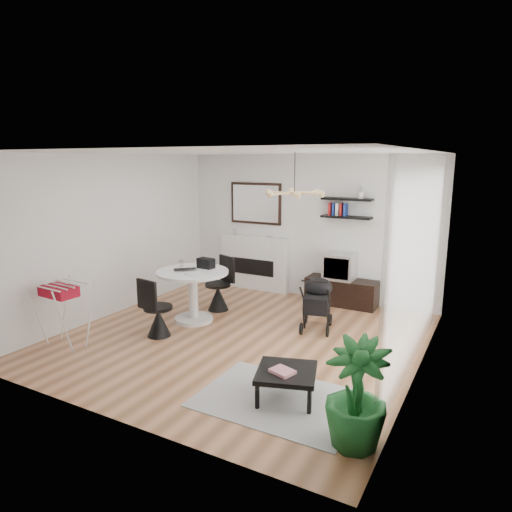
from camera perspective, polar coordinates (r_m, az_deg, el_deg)
The scene contains 25 objects.
floor at distance 6.90m, azimuth -1.93°, elevation -10.19°, with size 5.00×5.00×0.00m, color #905A37.
ceiling at distance 6.40m, azimuth -2.11°, elevation 12.83°, with size 5.00×5.00×0.00m, color white.
wall_back at distance 8.73m, azimuth 6.38°, elevation 3.63°, with size 5.00×5.00×0.00m, color white.
wall_left at distance 8.06m, azimuth -17.51°, elevation 2.47°, with size 5.00×5.00×0.00m, color white.
wall_right at distance 5.69m, azimuth 20.20°, elevation -1.48°, with size 5.00×5.00×0.00m, color white.
sheer_curtain at distance 5.90m, azimuth 19.54°, elevation -0.98°, with size 0.04×3.60×2.60m, color white.
fireplace at distance 9.25m, azimuth -0.21°, elevation -0.02°, with size 1.50×0.17×2.16m.
shelf_lower at distance 8.31m, azimuth 11.23°, elevation 4.79°, with size 0.90×0.25×0.04m, color black.
shelf_upper at distance 8.27m, azimuth 11.32°, elevation 6.99°, with size 0.90×0.25×0.04m, color black.
pendant_lamp at distance 6.36m, azimuth 4.82°, elevation 7.84°, with size 0.90×0.90×0.10m, color tan, non-canonical shape.
tv_console at distance 8.48m, azimuth 10.64°, elevation -4.43°, with size 1.29×0.45×0.48m, color black.
crt_tv at distance 8.37m, azimuth 10.47°, elevation -1.26°, with size 0.54×0.47×0.47m.
dining_table at distance 7.48m, azimuth -7.89°, elevation -3.99°, with size 1.16×1.16×0.85m.
laptop at distance 7.40m, azimuth -8.85°, elevation -1.77°, with size 0.36×0.23×0.03m, color black.
black_bag at distance 7.55m, azimuth -6.28°, elevation -0.90°, with size 0.27×0.16×0.16m, color black.
newspaper at distance 7.16m, azimuth -7.39°, elevation -2.28°, with size 0.31×0.26×0.01m, color white.
drinking_glass at distance 7.72m, azimuth -9.33°, elevation -0.95°, with size 0.06×0.06×0.10m, color white.
chair_far at distance 8.07m, azimuth -4.65°, elevation -4.67°, with size 0.50×0.51×0.95m.
chair_near at distance 7.02m, azimuth -12.22°, elevation -7.57°, with size 0.44×0.46×0.91m.
drying_rack at distance 7.04m, azimuth -22.87°, elevation -6.57°, with size 0.64×0.60×0.91m.
stroller at distance 7.22m, azimuth 7.65°, elevation -6.07°, with size 0.61×0.79×0.89m.
rug at distance 5.28m, azimuth 2.84°, elevation -17.48°, with size 1.73×1.25×0.01m, color #9D9D9D.
coffee_table at distance 5.17m, azimuth 3.83°, elevation -14.43°, with size 0.81×0.81×0.33m.
magazines at distance 5.09m, azimuth 3.31°, elevation -14.20°, with size 0.25×0.19×0.04m, color #E13854.
potted_plant at distance 4.41m, azimuth 12.41°, elevation -16.51°, with size 0.58×0.58×1.04m, color #1B5F25.
Camera 1 is at (3.26, -5.50, 2.60)m, focal length 32.00 mm.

